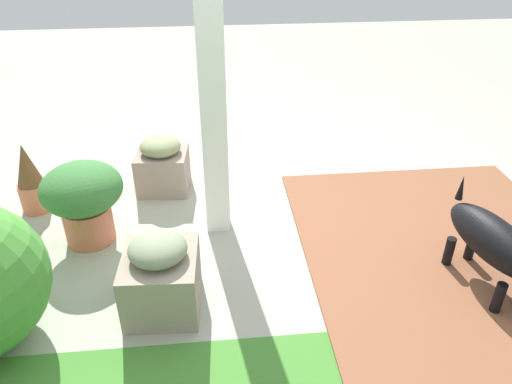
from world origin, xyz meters
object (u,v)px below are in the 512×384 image
Objects in this scene: stone_planter_mid at (161,276)px; terracotta_pot_broad at (83,197)px; terracotta_pot_spiky at (30,180)px; stone_planter_nearest at (162,165)px; porch_pillar at (210,44)px; dog at (501,245)px.

stone_planter_mid is 0.86m from terracotta_pot_broad.
stone_planter_nearest is at bearing -167.20° from terracotta_pot_spiky.
terracotta_pot_spiky is 0.95× the size of terracotta_pot_broad.
porch_pillar is 1.67m from terracotta_pot_spiky.
stone_planter_nearest is (0.40, -0.53, -1.04)m from porch_pillar.
stone_planter_mid is at bearing -2.38° from dog.
porch_pillar is at bearing 126.89° from stone_planter_nearest.
dog reaches higher than terracotta_pot_broad.
stone_planter_mid is 0.85× the size of terracotta_pot_broad.
terracotta_pot_broad is at bearing -17.57° from dog.
dog is at bearing 151.41° from porch_pillar.
terracotta_pot_spiky is at bearing 12.80° from stone_planter_nearest.
stone_planter_mid is at bearing 127.61° from terracotta_pot_broad.
porch_pillar is at bearing -28.59° from dog.
stone_planter_mid is at bearing 66.44° from porch_pillar.
stone_planter_nearest is 1.28m from stone_planter_mid.
terracotta_pot_spiky is at bearing -47.92° from stone_planter_mid.
porch_pillar is 1.95m from dog.
stone_planter_nearest is 0.79× the size of terracotta_pot_broad.
terracotta_pot_broad reaches higher than terracotta_pot_spiky.
terracotta_pot_broad is at bearing -52.39° from stone_planter_mid.
stone_planter_nearest is at bearing -126.13° from terracotta_pot_broad.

